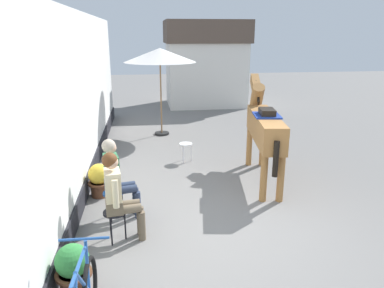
{
  "coord_description": "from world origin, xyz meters",
  "views": [
    {
      "loc": [
        -1.23,
        -5.08,
        2.98
      ],
      "look_at": [
        -0.4,
        1.2,
        1.05
      ],
      "focal_mm": 34.02,
      "sensor_mm": 36.0,
      "label": 1
    }
  ],
  "objects": [
    {
      "name": "seated_visitor_far",
      "position": [
        -1.74,
        0.54,
        0.78
      ],
      "size": [
        0.61,
        0.48,
        1.39
      ],
      "color": "#194C99",
      "rests_on": "ground_plane"
    },
    {
      "name": "cafe_parasol",
      "position": [
        -0.73,
        5.75,
        2.36
      ],
      "size": [
        2.1,
        2.1,
        2.58
      ],
      "color": "black",
      "rests_on": "ground_plane"
    },
    {
      "name": "distant_cottage",
      "position": [
        1.4,
        10.45,
        1.8
      ],
      "size": [
        3.4,
        2.6,
        3.5
      ],
      "color": "silver",
      "rests_on": "ground_plane"
    },
    {
      "name": "spare_stool_white",
      "position": [
        -0.29,
        3.19,
        0.4
      ],
      "size": [
        0.32,
        0.32,
        0.46
      ],
      "color": "white",
      "rests_on": "ground_plane"
    },
    {
      "name": "flower_planter_near",
      "position": [
        -2.14,
        -1.27,
        0.33
      ],
      "size": [
        0.43,
        0.43,
        0.64
      ],
      "color": "brown",
      "rests_on": "ground_plane"
    },
    {
      "name": "seated_visitor_near",
      "position": [
        -1.66,
        -0.16,
        0.78
      ],
      "size": [
        0.61,
        0.49,
        1.39
      ],
      "color": "black",
      "rests_on": "ground_plane"
    },
    {
      "name": "pub_facade_wall",
      "position": [
        -2.55,
        1.5,
        1.54
      ],
      "size": [
        0.34,
        14.0,
        3.4
      ],
      "color": "white",
      "rests_on": "ground_plane"
    },
    {
      "name": "ground_plane",
      "position": [
        0.0,
        3.0,
        0.0
      ],
      "size": [
        40.0,
        40.0,
        0.0
      ],
      "primitive_type": "plane",
      "color": "slate"
    },
    {
      "name": "saddled_horse_center",
      "position": [
        1.19,
        1.91,
        1.16
      ],
      "size": [
        0.76,
        2.98,
        2.06
      ],
      "color": "#9E6B38",
      "rests_on": "ground_plane"
    },
    {
      "name": "flower_planter_far",
      "position": [
        -2.14,
        1.48,
        0.33
      ],
      "size": [
        0.43,
        0.43,
        0.64
      ],
      "color": "brown",
      "rests_on": "ground_plane"
    }
  ]
}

